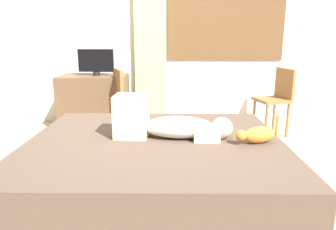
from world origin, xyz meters
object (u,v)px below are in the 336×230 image
object	(u,v)px
cup	(116,72)
chair_by_desk	(127,97)
bed	(155,168)
chair_spare	(277,96)
desk	(95,102)
person_lying	(167,123)
cat	(257,135)
tv_monitor	(96,62)

from	to	relation	value
cup	chair_by_desk	bearing A→B (deg)	-59.78
bed	cup	xyz separation A→B (m)	(-0.62, 1.91, 0.55)
chair_by_desk	chair_spare	distance (m)	1.93
desk	person_lying	bearing A→B (deg)	-60.66
cup	chair_by_desk	world-z (taller)	chair_by_desk
bed	cat	distance (m)	0.84
cat	tv_monitor	size ratio (longest dim) A/B	0.72
chair_by_desk	chair_spare	world-z (taller)	same
person_lying	tv_monitor	xyz separation A→B (m)	(-0.98, 1.83, 0.34)
person_lying	bed	bearing A→B (deg)	-141.92
bed	cup	world-z (taller)	cup
person_lying	desk	xyz separation A→B (m)	(-1.03, 1.83, -0.21)
person_lying	cup	world-z (taller)	cup
desk	tv_monitor	size ratio (longest dim) A/B	1.87
person_lying	chair_by_desk	bearing A→B (deg)	109.28
chair_by_desk	person_lying	bearing A→B (deg)	-70.72
bed	cup	bearing A→B (deg)	108.10
person_lying	chair_by_desk	size ratio (longest dim) A/B	1.09
tv_monitor	chair_spare	xyz separation A→B (m)	(2.37, -0.24, -0.41)
desk	chair_by_desk	distance (m)	0.59
desk	cat	bearing A→B (deg)	-49.03
bed	person_lying	bearing A→B (deg)	38.08
bed	chair_by_desk	bearing A→B (deg)	105.50
chair_spare	desk	bearing A→B (deg)	174.37
bed	desk	bearing A→B (deg)	116.24
person_lying	cup	xyz separation A→B (m)	(-0.72, 1.84, 0.20)
cat	tv_monitor	xyz separation A→B (m)	(-1.66, 1.97, 0.38)
tv_monitor	chair_by_desk	size ratio (longest dim) A/B	0.56
person_lying	chair_spare	xyz separation A→B (m)	(1.40, 1.59, -0.08)
cat	desk	xyz separation A→B (m)	(-1.71, 1.97, -0.17)
tv_monitor	desk	bearing A→B (deg)	180.00
tv_monitor	chair_spare	world-z (taller)	tv_monitor
bed	person_lying	xyz separation A→B (m)	(0.09, 0.07, 0.35)
cup	tv_monitor	bearing A→B (deg)	-177.18
person_lying	desk	bearing A→B (deg)	119.34
tv_monitor	chair_spare	bearing A→B (deg)	-5.75
bed	chair_spare	size ratio (longest dim) A/B	2.37
person_lying	tv_monitor	bearing A→B (deg)	118.10
cup	chair_spare	xyz separation A→B (m)	(2.11, -0.25, -0.28)
cup	chair_spare	world-z (taller)	chair_spare
cat	tv_monitor	world-z (taller)	tv_monitor
bed	chair_spare	world-z (taller)	chair_spare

